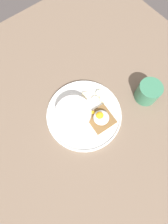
{
  "coord_description": "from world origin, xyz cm",
  "views": [
    {
      "loc": [
        13.37,
        16.9,
        64.29
      ],
      "look_at": [
        0.0,
        0.0,
        5.0
      ],
      "focal_mm": 28.0,
      "sensor_mm": 36.0,
      "label": 1
    }
  ],
  "objects_px": {
    "oatmeal_bowl": "(74,114)",
    "banana_slice_back": "(85,96)",
    "banana_slice_front": "(95,100)",
    "banana_slice_right": "(104,99)",
    "coffee_mug": "(148,92)",
    "toast_slice": "(101,119)",
    "banana_slice_left": "(100,94)",
    "poached_egg": "(101,117)"
  },
  "relations": [
    {
      "from": "oatmeal_bowl",
      "to": "toast_slice",
      "type": "distance_m",
      "value": 0.1
    },
    {
      "from": "oatmeal_bowl",
      "to": "banana_slice_left",
      "type": "bearing_deg",
      "value": -175.73
    },
    {
      "from": "poached_egg",
      "to": "banana_slice_front",
      "type": "xyz_separation_m",
      "value": [
        -0.03,
        -0.07,
        -0.02
      ]
    },
    {
      "from": "banana_slice_back",
      "to": "coffee_mug",
      "type": "height_order",
      "value": "coffee_mug"
    },
    {
      "from": "oatmeal_bowl",
      "to": "banana_slice_back",
      "type": "bearing_deg",
      "value": -155.39
    },
    {
      "from": "toast_slice",
      "to": "banana_slice_back",
      "type": "height_order",
      "value": "same"
    },
    {
      "from": "banana_slice_right",
      "to": "coffee_mug",
      "type": "xyz_separation_m",
      "value": [
        -0.14,
        0.09,
        0.02
      ]
    },
    {
      "from": "banana_slice_left",
      "to": "coffee_mug",
      "type": "xyz_separation_m",
      "value": [
        -0.14,
        0.11,
        0.02
      ]
    },
    {
      "from": "toast_slice",
      "to": "banana_slice_right",
      "type": "relative_size",
      "value": 2.05
    },
    {
      "from": "banana_slice_back",
      "to": "coffee_mug",
      "type": "xyz_separation_m",
      "value": [
        -0.19,
        0.14,
        0.02
      ]
    },
    {
      "from": "banana_slice_back",
      "to": "toast_slice",
      "type": "bearing_deg",
      "value": 82.33
    },
    {
      "from": "toast_slice",
      "to": "banana_slice_back",
      "type": "bearing_deg",
      "value": -97.67
    },
    {
      "from": "banana_slice_front",
      "to": "banana_slice_right",
      "type": "distance_m",
      "value": 0.03
    },
    {
      "from": "poached_egg",
      "to": "banana_slice_back",
      "type": "height_order",
      "value": "poached_egg"
    },
    {
      "from": "banana_slice_left",
      "to": "banana_slice_back",
      "type": "relative_size",
      "value": 1.03
    },
    {
      "from": "oatmeal_bowl",
      "to": "banana_slice_front",
      "type": "height_order",
      "value": "oatmeal_bowl"
    },
    {
      "from": "poached_egg",
      "to": "banana_slice_right",
      "type": "distance_m",
      "value": 0.08
    },
    {
      "from": "toast_slice",
      "to": "banana_slice_left",
      "type": "xyz_separation_m",
      "value": [
        -0.06,
        -0.08,
        -0.0
      ]
    },
    {
      "from": "toast_slice",
      "to": "banana_slice_right",
      "type": "bearing_deg",
      "value": -138.89
    },
    {
      "from": "toast_slice",
      "to": "coffee_mug",
      "type": "distance_m",
      "value": 0.2
    },
    {
      "from": "poached_egg",
      "to": "banana_slice_left",
      "type": "xyz_separation_m",
      "value": [
        -0.06,
        -0.08,
        -0.02
      ]
    },
    {
      "from": "oatmeal_bowl",
      "to": "poached_egg",
      "type": "xyz_separation_m",
      "value": [
        -0.07,
        0.07,
        -0.0
      ]
    },
    {
      "from": "banana_slice_left",
      "to": "coffee_mug",
      "type": "distance_m",
      "value": 0.18
    },
    {
      "from": "oatmeal_bowl",
      "to": "banana_slice_left",
      "type": "height_order",
      "value": "oatmeal_bowl"
    },
    {
      "from": "banana_slice_front",
      "to": "banana_slice_back",
      "type": "relative_size",
      "value": 1.13
    },
    {
      "from": "poached_egg",
      "to": "banana_slice_left",
      "type": "distance_m",
      "value": 0.1
    },
    {
      "from": "banana_slice_right",
      "to": "coffee_mug",
      "type": "distance_m",
      "value": 0.17
    },
    {
      "from": "banana_slice_back",
      "to": "banana_slice_right",
      "type": "relative_size",
      "value": 0.88
    },
    {
      "from": "oatmeal_bowl",
      "to": "banana_slice_back",
      "type": "xyz_separation_m",
      "value": [
        -0.08,
        -0.04,
        -0.02
      ]
    },
    {
      "from": "banana_slice_front",
      "to": "banana_slice_right",
      "type": "height_order",
      "value": "banana_slice_right"
    },
    {
      "from": "banana_slice_right",
      "to": "banana_slice_front",
      "type": "bearing_deg",
      "value": -30.61
    },
    {
      "from": "toast_slice",
      "to": "coffee_mug",
      "type": "relative_size",
      "value": 1.09
    },
    {
      "from": "banana_slice_front",
      "to": "banana_slice_left",
      "type": "xyz_separation_m",
      "value": [
        -0.03,
        -0.01,
        0.0
      ]
    },
    {
      "from": "oatmeal_bowl",
      "to": "banana_slice_left",
      "type": "distance_m",
      "value": 0.13
    },
    {
      "from": "banana_slice_back",
      "to": "poached_egg",
      "type": "bearing_deg",
      "value": 81.98
    },
    {
      "from": "toast_slice",
      "to": "banana_slice_back",
      "type": "relative_size",
      "value": 2.33
    },
    {
      "from": "oatmeal_bowl",
      "to": "poached_egg",
      "type": "height_order",
      "value": "oatmeal_bowl"
    },
    {
      "from": "toast_slice",
      "to": "banana_slice_left",
      "type": "height_order",
      "value": "same"
    },
    {
      "from": "toast_slice",
      "to": "banana_slice_front",
      "type": "distance_m",
      "value": 0.08
    },
    {
      "from": "banana_slice_left",
      "to": "banana_slice_right",
      "type": "xyz_separation_m",
      "value": [
        0.0,
        0.03,
        -0.0
      ]
    },
    {
      "from": "toast_slice",
      "to": "poached_egg",
      "type": "relative_size",
      "value": 1.29
    },
    {
      "from": "banana_slice_front",
      "to": "banana_slice_left",
      "type": "distance_m",
      "value": 0.03
    }
  ]
}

